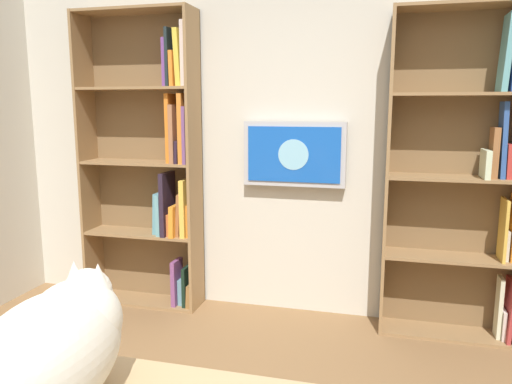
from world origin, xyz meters
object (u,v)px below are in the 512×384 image
bookshelf_right (155,163)px  wall_mounted_tv (294,154)px  cat (57,345)px  bookshelf_left (475,170)px

bookshelf_right → wall_mounted_tv: (-1.06, -0.08, 0.09)m
wall_mounted_tv → bookshelf_right: bearing=4.4°
wall_mounted_tv → cat: 2.49m
bookshelf_left → cat: bookshelf_left is taller
bookshelf_right → wall_mounted_tv: size_ratio=3.02×
bookshelf_right → wall_mounted_tv: 1.07m
bookshelf_right → bookshelf_left: bearing=-179.9°
bookshelf_left → wall_mounted_tv: size_ratio=2.92×
bookshelf_left → cat: bearing=59.8°
bookshelf_left → bookshelf_right: size_ratio=0.97×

